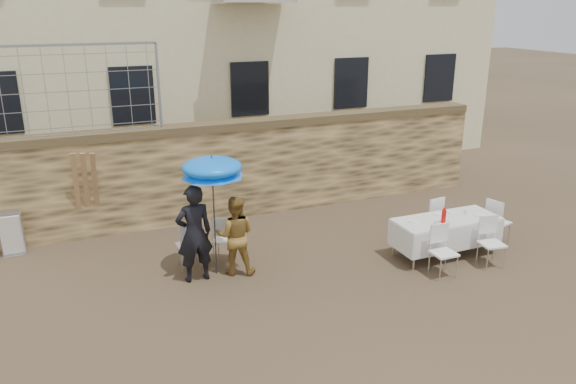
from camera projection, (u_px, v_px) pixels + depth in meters
name	position (u px, v px, depth m)	size (l,w,h in m)	color
ground	(317.00, 319.00, 8.91)	(80.00, 80.00, 0.00)	brown
stone_wall	(226.00, 171.00, 12.95)	(13.00, 0.50, 2.20)	olive
chain_link_fence	(78.00, 91.00, 11.24)	(3.20, 0.06, 1.80)	gray
man_suit	(194.00, 234.00, 9.91)	(0.66, 0.43, 1.80)	black
woman_dress	(235.00, 235.00, 10.23)	(0.73, 0.57, 1.50)	#C28D3B
umbrella	(212.00, 171.00, 9.80)	(1.11, 1.11, 2.10)	#3F3F44
couple_chair_left	(189.00, 244.00, 10.53)	(0.48, 0.48, 0.96)	white
couple_chair_right	(225.00, 238.00, 10.78)	(0.48, 0.48, 0.96)	white
banquet_table	(447.00, 220.00, 10.98)	(2.10, 0.85, 0.78)	silver
soda_bottle	(444.00, 216.00, 10.72)	(0.09, 0.09, 0.26)	red
table_chair_front_left	(444.00, 252.00, 10.19)	(0.48, 0.48, 0.96)	white
table_chair_front_right	(492.00, 243.00, 10.58)	(0.48, 0.48, 0.96)	white
table_chair_back	(430.00, 217.00, 11.84)	(0.48, 0.48, 0.96)	white
table_chair_side	(498.00, 221.00, 11.65)	(0.48, 0.48, 0.96)	white
chair_stack_right	(12.00, 231.00, 11.18)	(0.46, 0.40, 0.92)	white
wood_planks	(93.00, 194.00, 11.64)	(0.70, 0.20, 2.00)	#A37749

